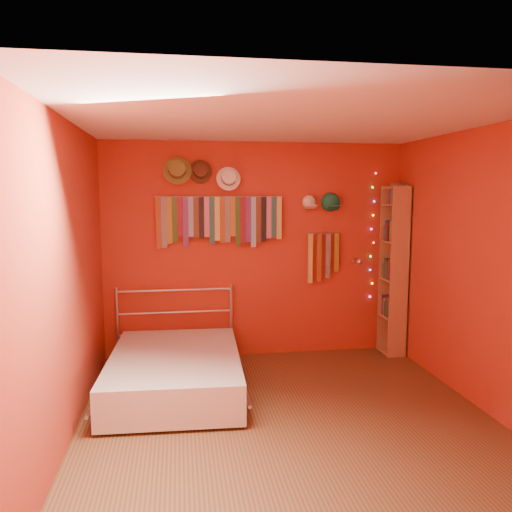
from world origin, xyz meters
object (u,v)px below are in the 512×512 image
reading_lamp (358,261)px  bed (175,371)px  tie_rack (220,218)px  bookshelf (397,270)px

reading_lamp → bed: 2.45m
reading_lamp → bed: reading_lamp is taller
tie_rack → bed: size_ratio=0.79×
tie_rack → bed: (-0.52, -0.95, -1.43)m
tie_rack → bookshelf: (2.09, -0.15, -0.61)m
tie_rack → reading_lamp: size_ratio=5.06×
tie_rack → bed: tie_rack is taller
tie_rack → bed: 1.79m
bed → reading_lamp: bearing=22.9°
tie_rack → bookshelf: bookshelf is taller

